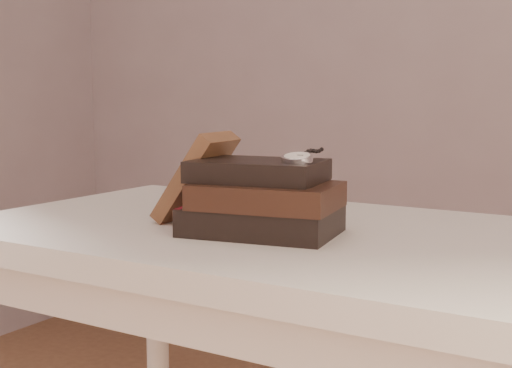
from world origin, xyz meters
The scene contains 5 objects.
table centered at (0.00, 0.35, 0.66)m, with size 1.00×0.60×0.75m.
book_stack centered at (0.01, 0.29, 0.80)m, with size 0.25×0.19×0.11m.
journal centered at (-0.13, 0.32, 0.82)m, with size 0.02×0.10×0.17m, color #422819.
pocket_watch centered at (0.07, 0.29, 0.87)m, with size 0.05×0.15×0.02m.
eyeglasses centered at (-0.08, 0.35, 0.81)m, with size 0.11×0.12×0.04m.
Camera 1 is at (0.55, -0.61, 0.96)m, focal length 49.86 mm.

